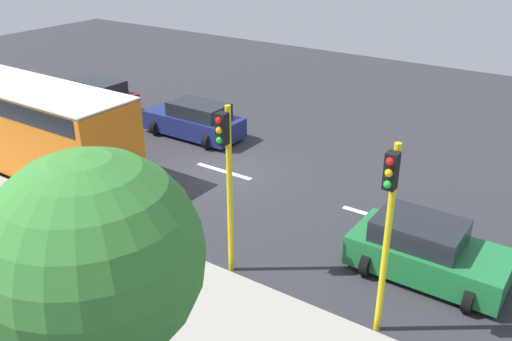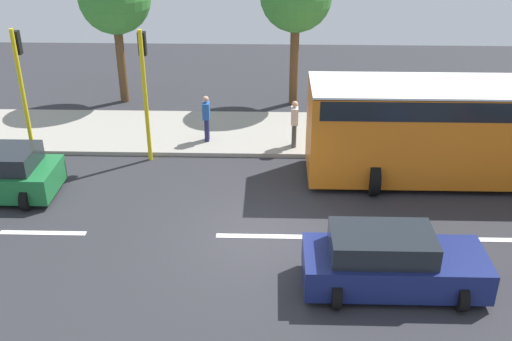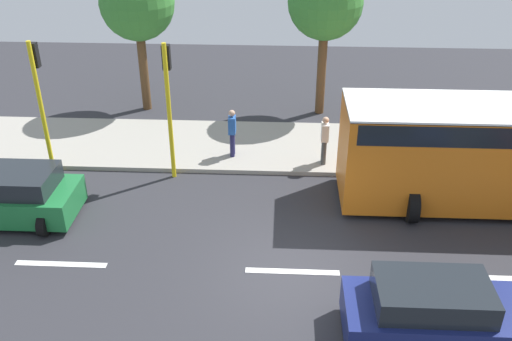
{
  "view_description": "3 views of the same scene",
  "coord_description": "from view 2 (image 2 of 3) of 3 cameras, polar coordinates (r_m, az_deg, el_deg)",
  "views": [
    {
      "loc": [
        14.21,
        11.13,
        8.37
      ],
      "look_at": [
        1.25,
        2.28,
        1.11
      ],
      "focal_mm": 38.3,
      "sensor_mm": 36.0,
      "label": 1
    },
    {
      "loc": [
        -13.87,
        -0.28,
        9.03
      ],
      "look_at": [
        1.43,
        0.15,
        1.3
      ],
      "focal_mm": 42.23,
      "sensor_mm": 36.0,
      "label": 2
    },
    {
      "loc": [
        -11.27,
        0.36,
        9.16
      ],
      "look_at": [
        2.46,
        1.05,
        1.56
      ],
      "focal_mm": 39.33,
      "sensor_mm": 36.0,
      "label": 3
    }
  ],
  "objects": [
    {
      "name": "car_dark_blue",
      "position": [
        14.67,
        12.67,
        -8.49
      ],
      "size": [
        2.15,
        4.28,
        1.52
      ],
      "color": "navy",
      "rests_on": "ground"
    },
    {
      "name": "traffic_light_midblock",
      "position": [
        21.33,
        -21.38,
        8.34
      ],
      "size": [
        0.49,
        0.24,
        4.5
      ],
      "color": "yellow",
      "rests_on": "ground"
    },
    {
      "name": "lane_stripe_mid",
      "position": [
        16.55,
        0.37,
        -6.24
      ],
      "size": [
        0.2,
        2.4,
        0.01
      ],
      "primitive_type": "cube",
      "color": "white",
      "rests_on": "ground"
    },
    {
      "name": "traffic_light_corner",
      "position": [
        20.12,
        -10.54,
        8.7
      ],
      "size": [
        0.49,
        0.24,
        4.5
      ],
      "color": "yellow",
      "rests_on": "ground"
    },
    {
      "name": "sidewalk",
      "position": [
        22.71,
        0.77,
        3.57
      ],
      "size": [
        4.0,
        60.0,
        0.15
      ],
      "primitive_type": "cube",
      "color": "#9E998E",
      "rests_on": "ground"
    },
    {
      "name": "pedestrian_near_signal",
      "position": [
        21.63,
        -4.72,
        5.09
      ],
      "size": [
        0.4,
        0.24,
        1.69
      ],
      "color": "#1E1E4C",
      "rests_on": "sidewalk"
    },
    {
      "name": "lane_stripe_north",
      "position": [
        17.5,
        20.53,
        -6.15
      ],
      "size": [
        0.2,
        2.4,
        0.01
      ],
      "primitive_type": "cube",
      "color": "white",
      "rests_on": "ground"
    },
    {
      "name": "lane_stripe_south",
      "position": [
        17.7,
        -19.54,
        -5.59
      ],
      "size": [
        0.2,
        2.4,
        0.01
      ],
      "primitive_type": "cube",
      "color": "white",
      "rests_on": "ground"
    },
    {
      "name": "city_bus",
      "position": [
        20.06,
        20.95,
        3.98
      ],
      "size": [
        3.2,
        11.0,
        3.16
      ],
      "color": "orange",
      "rests_on": "ground"
    },
    {
      "name": "ground_plane",
      "position": [
        16.58,
        0.37,
        -6.4
      ],
      "size": [
        40.0,
        60.0,
        0.1
      ],
      "primitive_type": "cube",
      "color": "#2D2D33"
    },
    {
      "name": "pedestrian_by_tree",
      "position": [
        21.14,
        3.66,
        4.59
      ],
      "size": [
        0.4,
        0.24,
        1.69
      ],
      "color": "#3F3F3F",
      "rests_on": "sidewalk"
    }
  ]
}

